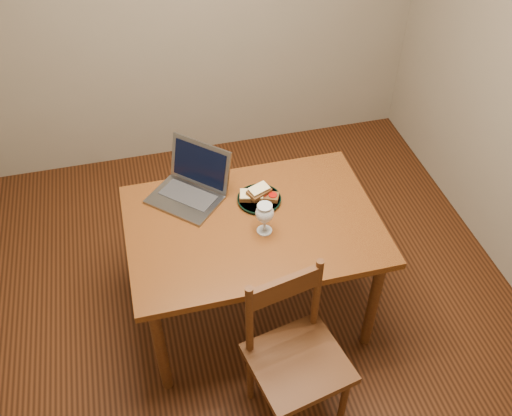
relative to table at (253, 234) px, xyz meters
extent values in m
cube|color=black|center=(0.01, 0.06, -0.66)|extent=(3.20, 3.20, 0.02)
cube|color=#451F0B|center=(0.00, 0.00, 0.07)|extent=(1.30, 0.90, 0.04)
cylinder|color=#3C1C0C|center=(-0.57, -0.37, -0.30)|extent=(0.06, 0.06, 0.70)
cylinder|color=#3C1C0C|center=(0.57, -0.37, -0.30)|extent=(0.06, 0.06, 0.70)
cylinder|color=#3C1C0C|center=(-0.57, 0.37, -0.30)|extent=(0.06, 0.06, 0.70)
cylinder|color=#3C1C0C|center=(0.57, 0.37, -0.30)|extent=(0.06, 0.06, 0.70)
cube|color=#3C1C0C|center=(0.05, -0.67, -0.21)|extent=(0.51, 0.49, 0.04)
cube|color=#3C1C0C|center=(0.02, -0.51, 0.17)|extent=(0.35, 0.10, 0.12)
cylinder|color=black|center=(0.07, 0.15, 0.10)|extent=(0.24, 0.24, 0.02)
cube|color=slate|center=(-0.32, 0.25, 0.09)|extent=(0.44, 0.44, 0.02)
cube|color=slate|center=(-0.20, 0.37, 0.22)|extent=(0.32, 0.31, 0.25)
cube|color=black|center=(-0.20, 0.37, 0.22)|extent=(0.27, 0.26, 0.20)
camera|label=1|loc=(-0.49, -2.01, 2.17)|focal=40.00mm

